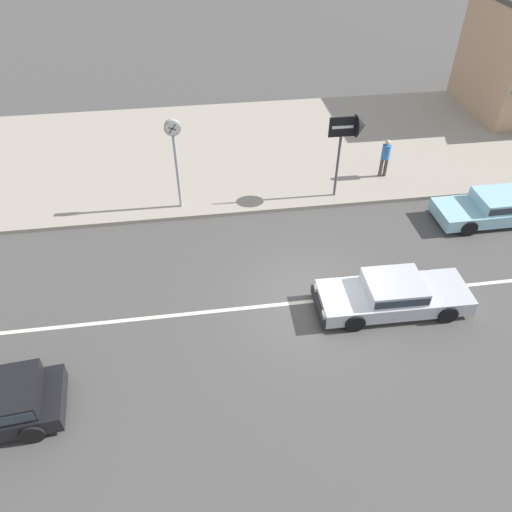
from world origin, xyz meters
name	(u,v)px	position (x,y,z in m)	size (l,w,h in m)	color
ground_plane	(317,301)	(0.00, 0.00, 0.00)	(160.00, 160.00, 0.00)	#4C4947
lane_centre_stripe	(317,301)	(0.00, 0.00, 0.00)	(50.40, 0.14, 0.01)	silver
kerb_strip	(267,148)	(0.00, 9.85, 0.07)	(68.00, 10.00, 0.15)	#9E9384
sedan_silver_0	(393,294)	(2.15, -0.56, 0.53)	(4.64, 1.81, 1.06)	#B7BABF
sedan_pale_blue_3	(497,207)	(7.55, 3.29, 0.53)	(4.55, 1.78, 1.06)	#93C6D6
street_clock	(174,146)	(-4.00, 5.57, 2.70)	(0.57, 0.22, 3.52)	#9E9EA3
arrow_signboard	(356,129)	(2.52, 5.47, 2.92)	(1.35, 0.82, 3.32)	#4C4C51
pedestrian_near_clock	(385,155)	(4.35, 6.63, 1.10)	(0.34, 0.34, 1.64)	#4C4238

